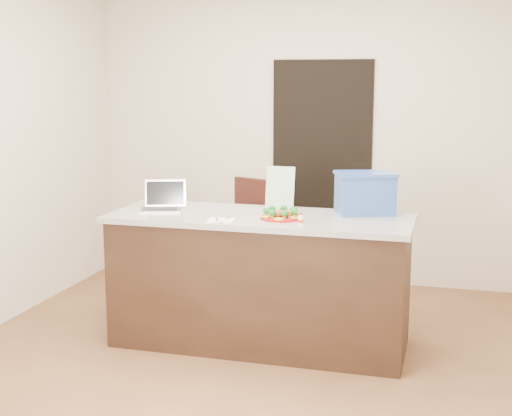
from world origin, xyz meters
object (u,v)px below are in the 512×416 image
(blue_box, at_px, (365,193))
(chair, at_px, (254,235))
(napkin, at_px, (221,220))
(island, at_px, (260,280))
(plate, at_px, (281,217))
(yogurt_bottle, at_px, (301,220))
(laptop, at_px, (163,202))

(blue_box, xyz_separation_m, chair, (-0.97, 0.60, -0.48))
(chair, bearing_deg, napkin, -62.02)
(blue_box, relative_size, chair, 0.46)
(island, bearing_deg, blue_box, 20.66)
(napkin, bearing_deg, blue_box, 30.18)
(plate, height_order, chair, chair)
(yogurt_bottle, distance_m, laptop, 1.09)
(island, relative_size, napkin, 12.37)
(chair, bearing_deg, plate, -40.94)
(island, bearing_deg, chair, 108.74)
(napkin, bearing_deg, plate, 24.90)
(blue_box, bearing_deg, yogurt_bottle, -145.67)
(yogurt_bottle, relative_size, chair, 0.07)
(yogurt_bottle, xyz_separation_m, blue_box, (0.34, 0.49, 0.11))
(plate, xyz_separation_m, blue_box, (0.51, 0.34, 0.13))
(yogurt_bottle, bearing_deg, island, 144.38)
(yogurt_bottle, xyz_separation_m, chair, (-0.62, 1.10, -0.37))
(yogurt_bottle, xyz_separation_m, laptop, (-1.06, 0.26, 0.02))
(plate, xyz_separation_m, chair, (-0.46, 0.94, -0.35))
(napkin, height_order, yogurt_bottle, yogurt_bottle)
(laptop, distance_m, blue_box, 1.42)
(chair, bearing_deg, yogurt_bottle, -37.18)
(yogurt_bottle, relative_size, laptop, 0.22)
(laptop, height_order, blue_box, blue_box)
(yogurt_bottle, relative_size, blue_box, 0.16)
(napkin, xyz_separation_m, laptop, (-0.53, 0.27, 0.05))
(island, relative_size, chair, 2.01)
(plate, relative_size, yogurt_bottle, 3.65)
(island, height_order, napkin, napkin)
(laptop, relative_size, chair, 0.33)
(blue_box, bearing_deg, laptop, 168.50)
(plate, xyz_separation_m, laptop, (-0.89, 0.10, 0.04))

